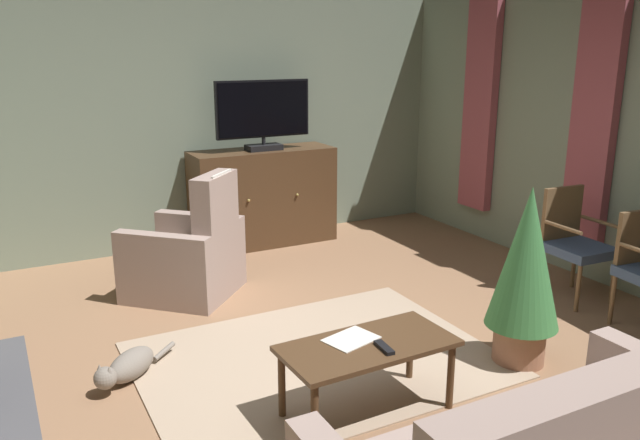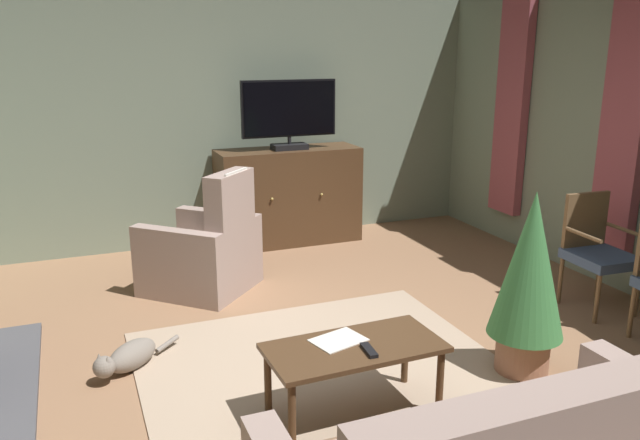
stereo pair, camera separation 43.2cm
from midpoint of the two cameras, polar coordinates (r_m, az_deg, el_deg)
The scene contains 14 objects.
ground_plane at distance 4.54m, azimuth -0.62°, elevation -12.97°, with size 6.36×6.90×0.04m, color #936B4C.
wall_back at distance 7.04m, azimuth -12.74°, elevation 8.56°, with size 6.36×0.10×2.69m, color gray.
curtain_panel_near at distance 6.18m, azimuth 21.42°, elevation 8.23°, with size 0.10×0.44×2.26m, color #A34C56.
curtain_panel_far at distance 7.24m, azimuth 12.42°, elevation 9.83°, with size 0.10×0.44×2.26m, color #A34C56.
rug_central at distance 4.57m, azimuth -3.07°, elevation -12.38°, with size 2.41×1.81×0.01m, color tan.
tv_cabinet at distance 7.04m, azimuth -6.84°, elevation 1.86°, with size 1.55×0.57×1.05m.
television at distance 6.84m, azimuth -6.93°, elevation 9.42°, with size 1.04×0.20×0.73m.
coffee_table at distance 3.81m, azimuth 1.00°, elevation -11.75°, with size 1.04×0.53×0.45m.
tv_remote at distance 3.71m, azimuth 2.38°, elevation -11.37°, with size 0.17×0.05×0.02m, color black.
folded_newspaper at distance 3.83m, azimuth -0.48°, elevation -10.64°, with size 0.30×0.22×0.01m, color silver.
armchair_beside_cabinet at distance 5.74m, azimuth -13.80°, elevation -3.26°, with size 1.17×1.17×1.11m.
side_chair_far_end at distance 5.82m, azimuth 19.77°, elevation -1.77°, with size 0.48×0.52×0.95m.
potted_plant_small_fern_corner at distance 4.44m, azimuth 15.26°, elevation -4.26°, with size 0.50×0.50×1.25m.
cat at distance 4.53m, azimuth -19.50°, elevation -12.28°, with size 0.62×0.48×0.21m.
Camera 1 is at (-2.01, -3.47, 2.14)m, focal length 35.87 mm.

